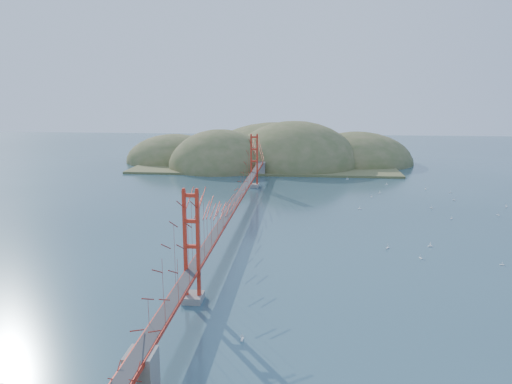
# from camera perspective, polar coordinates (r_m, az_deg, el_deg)

# --- Properties ---
(ground) EXTENTS (320.00, 320.00, 0.00)m
(ground) POSITION_cam_1_polar(r_m,az_deg,el_deg) (80.21, -2.44, -3.59)
(ground) COLOR #294753
(ground) RESTS_ON ground
(bridge) EXTENTS (2.20, 94.40, 12.00)m
(bridge) POSITION_cam_1_polar(r_m,az_deg,el_deg) (78.83, -2.46, 1.36)
(bridge) COLOR gray
(bridge) RESTS_ON ground
(far_headlands) EXTENTS (84.00, 58.00, 25.00)m
(far_headlands) POSITION_cam_1_polar(r_m,az_deg,el_deg) (146.89, 2.21, 3.43)
(far_headlands) COLOR olive
(far_headlands) RESTS_ON ground
(sailboat_1) EXTENTS (0.64, 0.64, 0.68)m
(sailboat_1) POSITION_cam_1_polar(r_m,az_deg,el_deg) (95.39, 19.43, -1.69)
(sailboat_1) COLOR white
(sailboat_1) RESTS_ON ground
(sailboat_13) EXTENTS (0.62, 0.57, 0.70)m
(sailboat_13) POSITION_cam_1_polar(r_m,az_deg,el_deg) (72.56, 19.29, -5.80)
(sailboat_13) COLOR white
(sailboat_13) RESTS_ON ground
(sailboat_14) EXTENTS (0.65, 0.65, 0.69)m
(sailboat_14) POSITION_cam_1_polar(r_m,az_deg,el_deg) (70.06, 14.79, -6.14)
(sailboat_14) COLOR white
(sailboat_14) RESTS_ON ground
(sailboat_7) EXTENTS (0.58, 0.49, 0.67)m
(sailboat_7) POSITION_cam_1_polar(r_m,az_deg,el_deg) (115.68, 14.70, 0.87)
(sailboat_7) COLOR white
(sailboat_7) RESTS_ON ground
(sailboat_10) EXTENTS (0.46, 0.57, 0.68)m
(sailboat_10) POSITION_cam_1_polar(r_m,az_deg,el_deg) (44.60, -1.60, -16.41)
(sailboat_10) COLOR white
(sailboat_10) RESTS_ON ground
(sailboat_15) EXTENTS (0.51, 0.59, 0.68)m
(sailboat_15) POSITION_cam_1_polar(r_m,az_deg,el_deg) (113.04, 18.82, 0.37)
(sailboat_15) COLOR white
(sailboat_15) RESTS_ON ground
(sailboat_3) EXTENTS (0.56, 0.49, 0.64)m
(sailboat_3) POSITION_cam_1_polar(r_m,az_deg,el_deg) (91.23, 11.75, -1.85)
(sailboat_3) COLOR white
(sailboat_3) RESTS_ON ground
(sailboat_12) EXTENTS (0.59, 0.55, 0.67)m
(sailboat_12) POSITION_cam_1_polar(r_m,az_deg,el_deg) (120.82, 10.39, 1.51)
(sailboat_12) COLOR white
(sailboat_12) RESTS_ON ground
(sailboat_8) EXTENTS (0.59, 0.52, 0.67)m
(sailboat_8) POSITION_cam_1_polar(r_m,az_deg,el_deg) (105.72, 13.96, -0.10)
(sailboat_8) COLOR white
(sailboat_8) RESTS_ON ground
(sailboat_17) EXTENTS (0.54, 0.49, 0.61)m
(sailboat_17) POSITION_cam_1_polar(r_m,az_deg,el_deg) (110.96, 21.35, -0.02)
(sailboat_17) COLOR white
(sailboat_17) RESTS_ON ground
(sailboat_2) EXTENTS (0.52, 0.48, 0.59)m
(sailboat_2) POSITION_cam_1_polar(r_m,az_deg,el_deg) (68.57, 26.30, -7.41)
(sailboat_2) COLOR white
(sailboat_2) RESTS_ON ground
(sailboat_16) EXTENTS (0.57, 0.57, 0.61)m
(sailboat_16) POSITION_cam_1_polar(r_m,az_deg,el_deg) (101.73, 13.05, -0.52)
(sailboat_16) COLOR white
(sailboat_16) RESTS_ON ground
(sailboat_9) EXTENTS (0.64, 0.64, 0.67)m
(sailboat_9) POSITION_cam_1_polar(r_m,az_deg,el_deg) (101.61, 26.69, -1.49)
(sailboat_9) COLOR white
(sailboat_9) RESTS_ON ground
(sailboat_0) EXTENTS (0.58, 0.59, 0.66)m
(sailboat_0) POSITION_cam_1_polar(r_m,az_deg,el_deg) (67.21, 18.31, -7.13)
(sailboat_0) COLOR white
(sailboat_0) RESTS_ON ground
(sailboat_4) EXTENTS (0.53, 0.53, 0.57)m
(sailboat_4) POSITION_cam_1_polar(r_m,az_deg,el_deg) (88.87, 21.45, -2.80)
(sailboat_4) COLOR white
(sailboat_4) RESTS_ON ground
(sailboat_11) EXTENTS (0.62, 0.62, 0.65)m
(sailboat_11) POSITION_cam_1_polar(r_m,az_deg,el_deg) (94.46, 25.93, -2.34)
(sailboat_11) COLOR white
(sailboat_11) RESTS_ON ground
(sailboat_extra_0) EXTENTS (0.65, 0.65, 0.69)m
(sailboat_extra_0) POSITION_cam_1_polar(r_m,az_deg,el_deg) (103.62, 21.70, -0.83)
(sailboat_extra_0) COLOR white
(sailboat_extra_0) RESTS_ON ground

